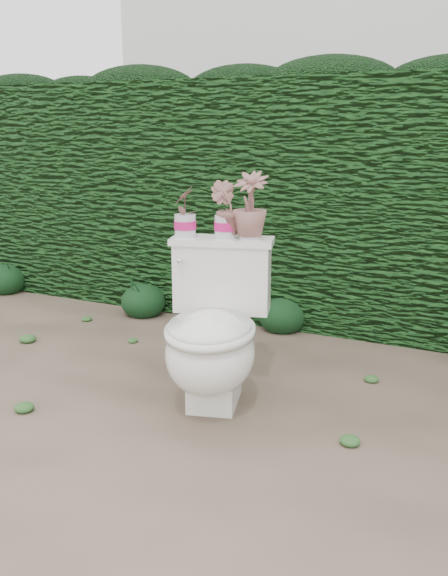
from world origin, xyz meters
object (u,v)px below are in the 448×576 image
at_px(potted_plant_left, 185,213).
at_px(potted_plant_center, 225,211).
at_px(toilet, 213,335).
at_px(potted_plant_right, 250,207).

distance_m(potted_plant_left, potted_plant_center, 0.20).
bearing_deg(toilet, potted_plant_left, 127.65).
height_order(toilet, potted_plant_right, potted_plant_right).
height_order(potted_plant_center, potted_plant_right, potted_plant_right).
height_order(potted_plant_left, potted_plant_center, potted_plant_center).
bearing_deg(potted_plant_left, potted_plant_center, 99.19).
bearing_deg(potted_plant_right, potted_plant_left, -169.15).
bearing_deg(potted_plant_left, toilet, 46.84).
bearing_deg(potted_plant_center, potted_plant_left, 12.13).
height_order(potted_plant_left, potted_plant_right, potted_plant_right).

